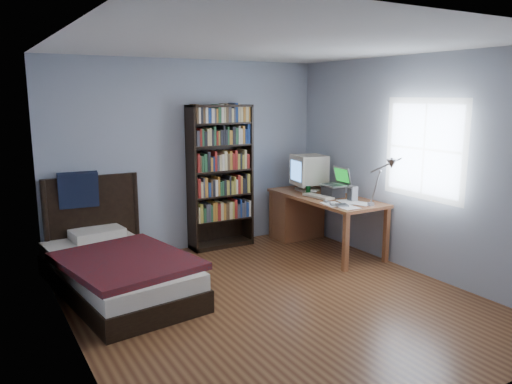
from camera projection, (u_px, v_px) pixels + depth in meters
room at (278, 179)px, 4.83m from camera, size 4.20×4.24×2.50m
desk at (304, 212)px, 7.07m from camera, size 0.75×1.72×0.73m
crt_monitor at (308, 170)px, 6.94m from camera, size 0.49×0.46×0.50m
laptop at (334, 188)px, 6.56m from camera, size 0.31×0.32×0.38m
desk_lamp at (389, 169)px, 5.55m from camera, size 0.24×0.54×0.64m
keyboard at (318, 196)px, 6.51m from camera, size 0.22×0.45×0.04m
speaker at (353, 194)px, 6.28m from camera, size 0.10×0.10×0.19m
soda_can at (308, 190)px, 6.74m from camera, size 0.06×0.06×0.11m
mouse at (313, 191)px, 6.83m from camera, size 0.07×0.13×0.04m
phone_silver at (327, 202)px, 6.20m from camera, size 0.05×0.10×0.02m
phone_grey at (332, 204)px, 6.05m from camera, size 0.08×0.10×0.02m
external_drive at (342, 206)px, 5.97m from camera, size 0.16×0.16×0.03m
bookshelf at (220, 177)px, 6.69m from camera, size 0.86×0.30×1.92m
bed at (115, 266)px, 5.31m from camera, size 1.36×2.24×1.16m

